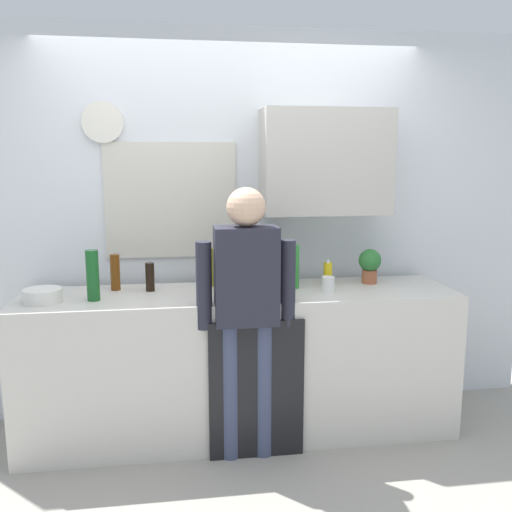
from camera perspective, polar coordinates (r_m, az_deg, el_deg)
The scene contains 15 objects.
ground_plane at distance 3.52m, azimuth -0.95°, elevation -19.82°, with size 8.00×8.00×0.00m, color #9E998E.
kitchen_counter at distance 3.59m, azimuth -1.60°, elevation -10.98°, with size 2.71×0.64×0.93m, color beige.
dishwasher_panel at distance 3.31m, azimuth 0.07°, elevation -13.73°, with size 0.56×0.02×0.84m, color black.
back_wall_assembly at distance 3.78m, azimuth -1.30°, elevation 4.12°, with size 4.31×0.42×2.60m.
coffee_maker at distance 3.61m, azimuth -0.88°, elevation -0.73°, with size 0.20×0.20×0.33m.
bottle_green_wine at distance 3.36m, azimuth -16.54°, elevation -1.94°, with size 0.07×0.07×0.30m, color #195923.
bottle_olive_oil at distance 3.61m, azimuth -4.54°, elevation -1.14°, with size 0.06×0.06×0.25m, color olive.
bottle_clear_soda at distance 3.54m, azimuth 3.77°, elevation -1.09°, with size 0.09×0.09×0.28m, color #2D8C33.
bottle_dark_sauce at distance 3.52m, azimuth -10.91°, elevation -2.14°, with size 0.06×0.06×0.18m, color black.
bottle_amber_beer at distance 3.59m, azimuth -14.36°, elevation -1.64°, with size 0.06×0.06×0.23m, color brown.
cup_white_mug at distance 3.48m, azimuth 7.46°, elevation -2.90°, with size 0.08×0.08×0.10m, color white.
mixing_bowl at distance 3.43m, azimuth -21.19°, elevation -3.83°, with size 0.22×0.22×0.08m, color white.
potted_plant at distance 3.75m, azimuth 11.68°, elevation -0.79°, with size 0.15×0.15×0.23m.
dish_soap at distance 3.65m, azimuth 7.43°, elevation -1.80°, with size 0.06×0.06×0.18m.
person_at_sink at distance 3.16m, azimuth -1.01°, elevation -4.74°, with size 0.57×0.22×1.60m.
Camera 1 is at (-0.39, -3.03, 1.76)m, focal length 38.67 mm.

